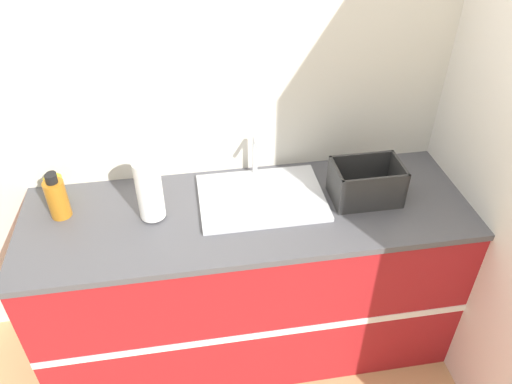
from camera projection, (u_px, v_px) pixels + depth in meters
The scene contains 8 objects.
wall_back at pixel (236, 97), 2.29m from camera, with size 4.40×0.06×2.60m.
wall_right at pixel (485, 117), 2.14m from camera, with size 0.06×2.66×2.60m.
counter_cabinet at pixel (250, 280), 2.52m from camera, with size 2.03×0.68×0.92m.
sink at pixel (261, 196), 2.30m from camera, with size 0.57×0.42×0.23m.
paper_towel_roll at pixel (149, 190), 2.11m from camera, with size 0.11×0.11×0.29m.
dish_rack at pixel (366, 185), 2.26m from camera, with size 0.31×0.20×0.18m.
bottle_amber at pixel (57, 198), 2.15m from camera, with size 0.09×0.09×0.22m.
bottle_yellow at pixel (55, 188), 2.26m from camera, with size 0.08×0.08×0.15m.
Camera 1 is at (-0.25, -1.39, 2.35)m, focal length 35.00 mm.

